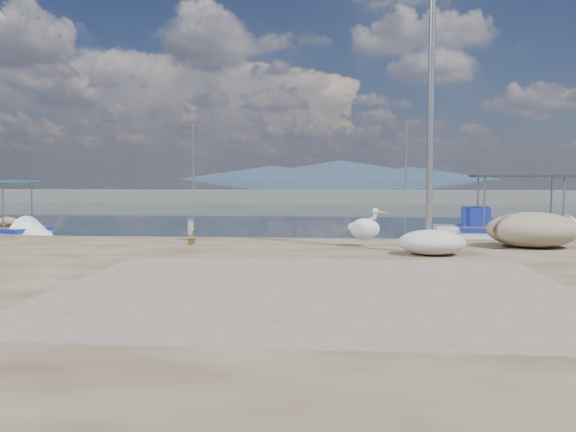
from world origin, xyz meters
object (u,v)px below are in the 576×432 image
(bollard_near, at_px, (191,228))
(boat_right, at_px, (516,236))
(pelican, at_px, (365,228))
(lamp_post, at_px, (430,123))

(bollard_near, bearing_deg, boat_right, 22.20)
(boat_right, height_order, pelican, boat_right)
(boat_right, bearing_deg, pelican, -131.02)
(pelican, height_order, lamp_post, lamp_post)
(pelican, relative_size, lamp_post, 0.16)
(boat_right, relative_size, bollard_near, 8.87)
(pelican, relative_size, bollard_near, 1.62)
(bollard_near, bearing_deg, lamp_post, -19.92)
(pelican, bearing_deg, bollard_near, -172.40)
(bollard_near, bearing_deg, pelican, -11.38)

